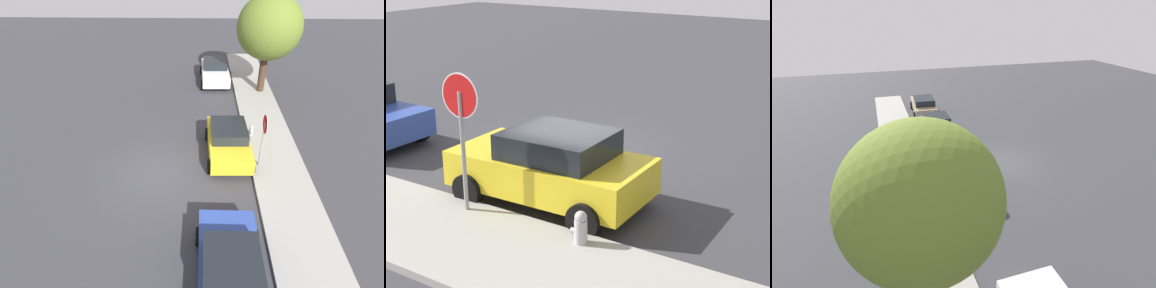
# 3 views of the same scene
# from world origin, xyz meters

# --- Properties ---
(ground_plane) EXTENTS (60.00, 60.00, 0.00)m
(ground_plane) POSITION_xyz_m (0.00, 0.00, 0.00)
(ground_plane) COLOR #38383D
(sidewalk_curb) EXTENTS (32.00, 2.48, 0.14)m
(sidewalk_curb) POSITION_xyz_m (0.00, 5.38, 0.07)
(sidewalk_curb) COLOR #9E9B93
(sidewalk_curb) RESTS_ON ground_plane
(stop_sign) EXTENTS (0.83, 0.08, 2.73)m
(stop_sign) POSITION_xyz_m (-0.55, 4.50, 1.90)
(stop_sign) COLOR gray
(stop_sign) RESTS_ON ground_plane
(parked_car_yellow) EXTENTS (3.90, 2.16, 1.50)m
(parked_car_yellow) POSITION_xyz_m (-1.56, 3.15, 0.77)
(parked_car_yellow) COLOR yellow
(parked_car_yellow) RESTS_ON ground_plane
(fire_hydrant) EXTENTS (0.30, 0.22, 0.72)m
(fire_hydrant) POSITION_xyz_m (-3.06, 4.48, 0.36)
(fire_hydrant) COLOR #A5A5A8
(fire_hydrant) RESTS_ON ground_plane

